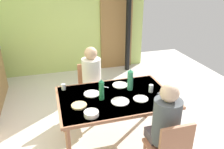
# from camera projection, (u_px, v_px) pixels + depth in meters

# --- Properties ---
(ground_plane) EXTENTS (7.13, 7.13, 0.00)m
(ground_plane) POSITION_uv_depth(u_px,v_px,m) (85.00, 141.00, 3.26)
(ground_plane) COLOR silver
(wall_back) EXTENTS (4.02, 0.10, 2.76)m
(wall_back) POSITION_uv_depth(u_px,v_px,m) (61.00, 15.00, 5.11)
(wall_back) COLOR #B4CB6D
(wall_back) RESTS_ON ground_plane
(door_wooden) EXTENTS (0.80, 0.05, 2.00)m
(door_wooden) POSITION_uv_depth(u_px,v_px,m) (116.00, 29.00, 5.52)
(door_wooden) COLOR olive
(door_wooden) RESTS_ON ground_plane
(stove_pipe_column) EXTENTS (0.12, 0.12, 2.76)m
(stove_pipe_column) POSITION_uv_depth(u_px,v_px,m) (129.00, 14.00, 5.19)
(stove_pipe_column) COLOR black
(stove_pipe_column) RESTS_ON ground_plane
(dining_table) EXTENTS (1.50, 0.99, 0.74)m
(dining_table) POSITION_uv_depth(u_px,v_px,m) (115.00, 100.00, 3.00)
(dining_table) COLOR #A5694A
(dining_table) RESTS_ON ground_plane
(chair_near_diner) EXTENTS (0.40, 0.40, 0.87)m
(chair_near_diner) POSITION_uv_depth(u_px,v_px,m) (169.00, 149.00, 2.42)
(chair_near_diner) COLOR #A5694A
(chair_near_diner) RESTS_ON ground_plane
(chair_far_diner) EXTENTS (0.40, 0.40, 0.87)m
(chair_far_diner) POSITION_uv_depth(u_px,v_px,m) (91.00, 86.00, 3.78)
(chair_far_diner) COLOR #A5694A
(chair_far_diner) RESTS_ON ground_plane
(person_near_diner) EXTENTS (0.30, 0.37, 0.77)m
(person_near_diner) POSITION_uv_depth(u_px,v_px,m) (166.00, 120.00, 2.43)
(person_near_diner) COLOR #534B53
(person_near_diner) RESTS_ON ground_plane
(person_far_diner) EXTENTS (0.30, 0.37, 0.77)m
(person_far_diner) POSITION_uv_depth(u_px,v_px,m) (92.00, 74.00, 3.54)
(person_far_diner) COLOR silver
(person_far_diner) RESTS_ON ground_plane
(water_bottle_green_near) EXTENTS (0.07, 0.07, 0.28)m
(water_bottle_green_near) POSITION_uv_depth(u_px,v_px,m) (101.00, 90.00, 2.85)
(water_bottle_green_near) COLOR #26824A
(water_bottle_green_near) RESTS_ON dining_table
(water_bottle_green_far) EXTENTS (0.08, 0.08, 0.31)m
(water_bottle_green_far) POSITION_uv_depth(u_px,v_px,m) (130.00, 80.00, 3.09)
(water_bottle_green_far) COLOR #3B9365
(water_bottle_green_far) RESTS_ON dining_table
(serving_bowl_center) EXTENTS (0.17, 0.17, 0.05)m
(serving_bowl_center) POSITION_uv_depth(u_px,v_px,m) (91.00, 114.00, 2.55)
(serving_bowl_center) COLOR silver
(serving_bowl_center) RESTS_ON dining_table
(dinner_plate_near_left) EXTENTS (0.22, 0.22, 0.01)m
(dinner_plate_near_left) POSITION_uv_depth(u_px,v_px,m) (120.00, 85.00, 3.26)
(dinner_plate_near_left) COLOR white
(dinner_plate_near_left) RESTS_ON dining_table
(dinner_plate_near_right) EXTENTS (0.19, 0.19, 0.01)m
(dinner_plate_near_right) POSITION_uv_depth(u_px,v_px,m) (141.00, 99.00, 2.90)
(dinner_plate_near_right) COLOR white
(dinner_plate_near_right) RESTS_ON dining_table
(dinner_plate_far_center) EXTENTS (0.23, 0.23, 0.01)m
(dinner_plate_far_center) POSITION_uv_depth(u_px,v_px,m) (120.00, 101.00, 2.84)
(dinner_plate_far_center) COLOR white
(dinner_plate_far_center) RESTS_ON dining_table
(dinner_plate_far_side) EXTENTS (0.22, 0.22, 0.01)m
(dinner_plate_far_side) POSITION_uv_depth(u_px,v_px,m) (92.00, 94.00, 3.03)
(dinner_plate_far_side) COLOR white
(dinner_plate_far_side) RESTS_ON dining_table
(drinking_glass_by_near_diner) EXTENTS (0.06, 0.06, 0.09)m
(drinking_glass_by_near_diner) POSITION_uv_depth(u_px,v_px,m) (63.00, 87.00, 3.13)
(drinking_glass_by_near_diner) COLOR silver
(drinking_glass_by_near_diner) RESTS_ON dining_table
(drinking_glass_by_far_diner) EXTENTS (0.06, 0.06, 0.11)m
(drinking_glass_by_far_diner) POSITION_uv_depth(u_px,v_px,m) (151.00, 88.00, 3.06)
(drinking_glass_by_far_diner) COLOR silver
(drinking_glass_by_far_diner) RESTS_ON dining_table
(bread_plate_sliced) EXTENTS (0.19, 0.19, 0.02)m
(bread_plate_sliced) POSITION_uv_depth(u_px,v_px,m) (79.00, 105.00, 2.75)
(bread_plate_sliced) COLOR #DBB77A
(bread_plate_sliced) RESTS_ON dining_table
(cutlery_knife_near) EXTENTS (0.13, 0.11, 0.00)m
(cutlery_knife_near) POSITION_uv_depth(u_px,v_px,m) (104.00, 87.00, 3.22)
(cutlery_knife_near) COLOR silver
(cutlery_knife_near) RESTS_ON dining_table
(cutlery_fork_near) EXTENTS (0.15, 0.02, 0.00)m
(cutlery_fork_near) POSITION_uv_depth(u_px,v_px,m) (162.00, 92.00, 3.06)
(cutlery_fork_near) COLOR silver
(cutlery_fork_near) RESTS_ON dining_table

